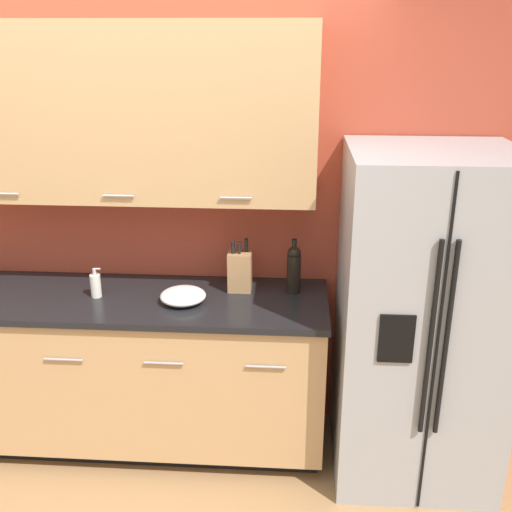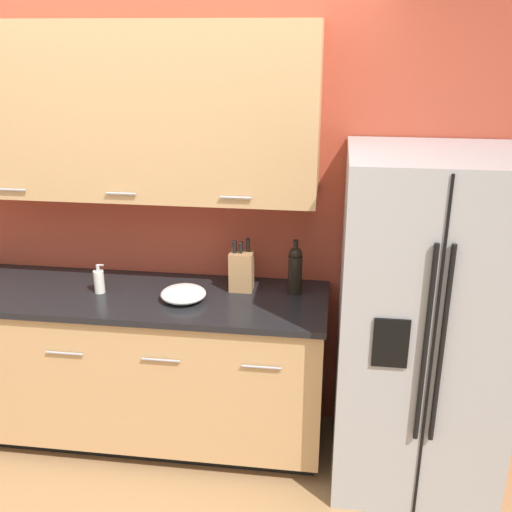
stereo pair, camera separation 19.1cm
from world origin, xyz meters
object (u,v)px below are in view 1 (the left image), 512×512
soap_dispenser (96,285)px  knife_block (240,271)px  mixing_bowl (183,296)px  refrigerator (420,319)px  wine_bottle (294,268)px

soap_dispenser → knife_block: bearing=10.5°
knife_block → mixing_bowl: knife_block is taller
refrigerator → knife_block: (-0.95, 0.20, 0.17)m
refrigerator → knife_block: size_ratio=5.88×
refrigerator → knife_block: refrigerator is taller
knife_block → soap_dispenser: 0.78m
wine_bottle → soap_dispenser: size_ratio=1.83×
knife_block → soap_dispenser: size_ratio=1.80×
knife_block → soap_dispenser: (-0.77, -0.14, -0.05)m
refrigerator → mixing_bowl: 1.24m
knife_block → soap_dispenser: knife_block is taller
refrigerator → mixing_bowl: size_ratio=7.27×
refrigerator → soap_dispenser: (-1.72, 0.05, 0.12)m
mixing_bowl → soap_dispenser: bearing=175.5°
wine_bottle → soap_dispenser: bearing=-172.6°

